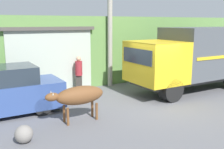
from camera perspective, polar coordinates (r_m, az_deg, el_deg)
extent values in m
plane|color=slate|center=(11.26, 7.95, -6.26)|extent=(60.00, 60.00, 0.00)
cube|color=#608C47|center=(16.80, -6.60, 5.98)|extent=(32.00, 6.20, 3.69)
cube|color=#B2BCAD|center=(13.98, -14.43, 3.25)|extent=(4.11, 2.40, 3.01)
cube|color=#4C4742|center=(13.86, -14.75, 9.76)|extent=(4.41, 2.70, 0.16)
cube|color=#2D2D2D|center=(13.87, 17.12, -0.77)|extent=(6.36, 1.93, 0.18)
cube|color=gold|center=(12.04, 9.52, 2.72)|extent=(2.07, 2.42, 1.85)
cube|color=#232D38|center=(11.36, 5.44, 4.01)|extent=(0.04, 2.05, 0.65)
cube|color=#4C5156|center=(14.45, 20.24, 4.77)|extent=(4.84, 2.42, 2.44)
cylinder|color=black|center=(11.63, 12.69, -3.26)|extent=(1.02, 0.53, 1.02)
ellipsoid|color=brown|center=(9.06, -6.94, -4.50)|extent=(1.72, 0.64, 0.64)
ellipsoid|color=brown|center=(8.72, -12.90, -4.80)|extent=(0.48, 0.28, 0.28)
cone|color=#B7AD93|center=(8.58, -12.72, -4.08)|extent=(0.06, 0.06, 0.11)
cone|color=#B7AD93|center=(8.79, -13.15, -3.75)|extent=(0.06, 0.06, 0.11)
cylinder|color=brown|center=(8.91, -9.58, -9.06)|extent=(0.09, 0.09, 0.60)
cylinder|color=brown|center=(9.22, -10.36, -8.37)|extent=(0.09, 0.09, 0.60)
cylinder|color=brown|center=(9.31, -3.37, -8.02)|extent=(0.09, 0.09, 0.60)
cylinder|color=brown|center=(9.61, -4.32, -7.40)|extent=(0.09, 0.09, 0.60)
cylinder|color=black|center=(10.10, -14.88, -6.66)|extent=(0.66, 0.29, 0.66)
cube|color=#38332D|center=(13.07, -7.17, -1.93)|extent=(0.34, 0.29, 0.81)
cylinder|color=maroon|center=(12.92, -7.26, 1.35)|extent=(0.46, 0.46, 0.71)
sphere|color=tan|center=(12.85, -7.31, 3.41)|extent=(0.23, 0.23, 0.23)
cylinder|color=#9E998E|center=(13.81, -0.45, 11.33)|extent=(0.26, 0.26, 6.77)
sphere|color=gray|center=(8.02, -18.65, -12.19)|extent=(0.52, 0.52, 0.52)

